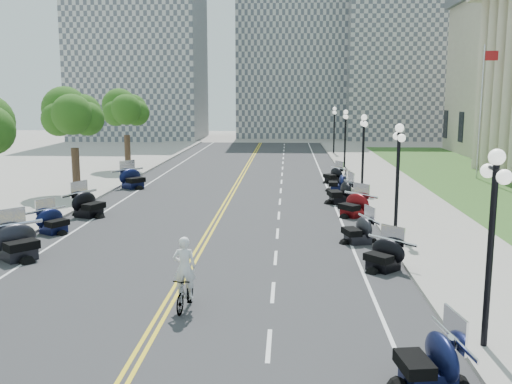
{
  "coord_description": "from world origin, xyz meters",
  "views": [
    {
      "loc": [
        3.64,
        -21.75,
        6.35
      ],
      "look_at": [
        2.22,
        3.73,
        2.0
      ],
      "focal_mm": 40.0,
      "sensor_mm": 36.0,
      "label": 1
    }
  ],
  "objects": [
    {
      "name": "distant_block_a",
      "position": [
        -18.0,
        62.0,
        13.0
      ],
      "size": [
        18.0,
        14.0,
        26.0
      ],
      "primitive_type": "cube",
      "color": "gray",
      "rests_on": "ground"
    },
    {
      "name": "lane_dash_14",
      "position": [
        3.2,
        32.0,
        0.01
      ],
      "size": [
        0.12,
        2.0,
        0.0
      ],
      "primitive_type": "cube",
      "color": "white",
      "rests_on": "road"
    },
    {
      "name": "motorcycle_n_9",
      "position": [
        6.98,
        16.0,
        0.65
      ],
      "size": [
        1.91,
        1.91,
        1.29
      ],
      "primitive_type": null,
      "rotation": [
        0.0,
        0.0,
        -1.61
      ],
      "color": "black",
      "rests_on": "road"
    },
    {
      "name": "lane_dash_7",
      "position": [
        3.2,
        4.0,
        0.01
      ],
      "size": [
        0.12,
        2.0,
        0.0
      ],
      "primitive_type": "cube",
      "color": "white",
      "rests_on": "road"
    },
    {
      "name": "lane_dash_12",
      "position": [
        3.2,
        24.0,
        0.01
      ],
      "size": [
        0.12,
        2.0,
        0.0
      ],
      "primitive_type": "cube",
      "color": "white",
      "rests_on": "road"
    },
    {
      "name": "distant_block_c",
      "position": [
        22.0,
        65.0,
        11.0
      ],
      "size": [
        20.0,
        14.0,
        22.0
      ],
      "primitive_type": "cube",
      "color": "gray",
      "rests_on": "ground"
    },
    {
      "name": "lane_dash_11",
      "position": [
        3.2,
        20.0,
        0.01
      ],
      "size": [
        0.12,
        2.0,
        0.0
      ],
      "primitive_type": "cube",
      "color": "white",
      "rests_on": "road"
    },
    {
      "name": "street_lamp_3",
      "position": [
        8.6,
        16.0,
        2.6
      ],
      "size": [
        0.5,
        1.2,
        4.9
      ],
      "primitive_type": null,
      "color": "black",
      "rests_on": "sidewalk_north"
    },
    {
      "name": "lawn",
      "position": [
        17.5,
        18.0,
        0.05
      ],
      "size": [
        9.0,
        60.0,
        0.1
      ],
      "primitive_type": "cube",
      "color": "#356023",
      "rests_on": "ground"
    },
    {
      "name": "motorcycle_n_10",
      "position": [
        6.98,
        19.71,
        0.64
      ],
      "size": [
        2.48,
        2.48,
        1.28
      ],
      "primitive_type": null,
      "rotation": [
        0.0,
        0.0,
        -1.07
      ],
      "color": "black",
      "rests_on": "road"
    },
    {
      "name": "road",
      "position": [
        0.0,
        10.0,
        0.0
      ],
      "size": [
        16.0,
        90.0,
        0.01
      ],
      "primitive_type": "cube",
      "color": "#333335",
      "rests_on": "ground"
    },
    {
      "name": "cyclist_rider",
      "position": [
        0.61,
        -5.61,
        2.0
      ],
      "size": [
        0.69,
        0.45,
        1.9
      ],
      "primitive_type": "imported",
      "rotation": [
        0.0,
        0.0,
        3.14
      ],
      "color": "silver",
      "rests_on": "bicycle"
    },
    {
      "name": "centerline_yellow_b",
      "position": [
        0.12,
        10.0,
        0.01
      ],
      "size": [
        0.12,
        90.0,
        0.0
      ],
      "primitive_type": "cube",
      "color": "yellow",
      "rests_on": "road"
    },
    {
      "name": "motorcycle_n_8",
      "position": [
        6.78,
        11.65,
        0.76
      ],
      "size": [
        2.54,
        2.54,
        1.52
      ],
      "primitive_type": null,
      "rotation": [
        0.0,
        0.0,
        -1.38
      ],
      "color": "black",
      "rests_on": "road"
    },
    {
      "name": "street_lamp_5",
      "position": [
        8.6,
        40.0,
        2.6
      ],
      "size": [
        0.5,
        1.2,
        4.9
      ],
      "primitive_type": null,
      "color": "black",
      "rests_on": "sidewalk_north"
    },
    {
      "name": "motorcycle_n_5",
      "position": [
        7.18,
        -1.35,
        0.64
      ],
      "size": [
        2.6,
        2.6,
        1.29
      ],
      "primitive_type": null,
      "rotation": [
        0.0,
        0.0,
        -0.8
      ],
      "color": "black",
      "rests_on": "road"
    },
    {
      "name": "lane_dash_18",
      "position": [
        3.2,
        48.0,
        0.01
      ],
      "size": [
        0.12,
        2.0,
        0.0
      ],
      "primitive_type": "cube",
      "color": "white",
      "rests_on": "road"
    },
    {
      "name": "lane_dash_19",
      "position": [
        3.2,
        52.0,
        0.01
      ],
      "size": [
        0.12,
        2.0,
        0.0
      ],
      "primitive_type": "cube",
      "color": "white",
      "rests_on": "road"
    },
    {
      "name": "motorcycle_s_5",
      "position": [
        -6.84,
        -0.75,
        0.78
      ],
      "size": [
        3.16,
        3.16,
        1.57
      ],
      "primitive_type": null,
      "rotation": [
        0.0,
        0.0,
        0.84
      ],
      "color": "black",
      "rests_on": "road"
    },
    {
      "name": "motorcycle_n_7",
      "position": [
        7.13,
        7.98,
        0.7
      ],
      "size": [
        2.81,
        2.81,
        1.4
      ],
      "primitive_type": null,
      "rotation": [
        0.0,
        0.0,
        -0.86
      ],
      "color": "#590A0C",
      "rests_on": "road"
    },
    {
      "name": "tree_3",
      "position": [
        -10.0,
        14.0,
        4.75
      ],
      "size": [
        4.8,
        4.8,
        9.2
      ],
      "primitive_type": null,
      "color": "#235619",
      "rests_on": "sidewalk_south"
    },
    {
      "name": "sidewalk_north",
      "position": [
        10.5,
        10.0,
        0.07
      ],
      "size": [
        5.0,
        90.0,
        0.15
      ],
      "primitive_type": "cube",
      "color": "#9E9991",
      "rests_on": "ground"
    },
    {
      "name": "motorcycle_s_7",
      "position": [
        -6.82,
        7.19,
        0.75
      ],
      "size": [
        2.84,
        2.84,
        1.51
      ],
      "primitive_type": null,
      "rotation": [
        0.0,
        0.0,
        1.16
      ],
      "color": "black",
      "rests_on": "road"
    },
    {
      "name": "street_lamp_4",
      "position": [
        8.6,
        28.0,
        2.6
      ],
      "size": [
        0.5,
        1.2,
        4.9
      ],
      "primitive_type": null,
      "color": "black",
      "rests_on": "sidewalk_north"
    },
    {
      "name": "lane_dash_6",
      "position": [
        3.2,
        0.0,
        0.01
      ],
      "size": [
        0.12,
        2.0,
        0.0
      ],
      "primitive_type": "cube",
      "color": "white",
      "rests_on": "road"
    },
    {
      "name": "street_lamp_1",
      "position": [
        8.6,
        -8.0,
        2.6
      ],
      "size": [
        0.5,
        1.2,
        4.9
      ],
      "primitive_type": null,
      "color": "black",
      "rests_on": "sidewalk_north"
    },
    {
      "name": "edge_line_north",
      "position": [
        6.4,
        10.0,
        0.01
      ],
      "size": [
        0.12,
        90.0,
        0.0
      ],
      "primitive_type": "cube",
      "color": "white",
      "rests_on": "road"
    },
    {
      "name": "edge_line_south",
      "position": [
        -6.4,
        10.0,
        0.01
      ],
      "size": [
        0.12,
        90.0,
        0.0
      ],
      "primitive_type": "cube",
      "color": "white",
      "rests_on": "road"
    },
    {
      "name": "lane_dash_13",
      "position": [
        3.2,
        28.0,
        0.01
      ],
      "size": [
        0.12,
        2.0,
        0.0
      ],
      "primitive_type": "cube",
      "color": "white",
      "rests_on": "road"
    },
    {
      "name": "lane_dash_4",
      "position": [
        3.2,
        -8.0,
        0.01
      ],
      "size": [
        0.12,
        2.0,
        0.0
      ],
      "primitive_type": "cube",
      "color": "white",
      "rests_on": "road"
    },
    {
      "name": "flagpole",
      "position": [
        18.0,
        22.0,
        5.0
      ],
      "size": [
        1.1,
        0.2,
        10.0
      ],
      "primitive_type": null,
      "color": "silver",
      "rests_on": "ground"
    },
    {
      "name": "ground",
      "position": [
        0.0,
        0.0,
        0.0
      ],
      "size": [
        160.0,
        160.0,
        0.0
      ],
      "primitive_type": "plane",
      "color": "gray"
    },
    {
      "name": "lane_dash_9",
      "position": [
        3.2,
        12.0,
        0.01
      ],
      "size": [
        0.12,
        2.0,
        0.0
      ],
      "primitive_type": "cube",
      "color": "white",
      "rests_on": "road"
    },
    {
      "name": "lane_dash_16",
      "position": [
        3.2,
        40.0,
        0.01
      ],
      "size": [
        0.12,
        2.0,
        0.0
      ],
      "primitive_type": "cube",
      "color": "white",
      "rests_on": "road"
    },
    {
      "name": "motorcycle_n_3",
      "position": [
        6.76,
        -9.9,
        0.69
      ],
      "size": [
        2.25,
        2.25,
        1.38
      ],
      "primitive_type": null,
      "rotation": [
        0.0,
        0.0,
        -1.42
      ],
      "color": "black",
      "rests_on": "road"
    },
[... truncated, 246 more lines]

